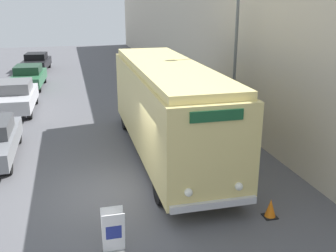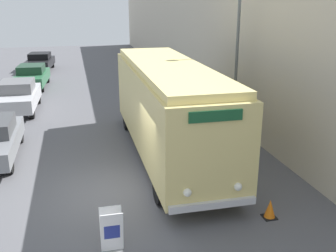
% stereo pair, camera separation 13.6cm
% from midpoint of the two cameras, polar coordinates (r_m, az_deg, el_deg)
% --- Properties ---
extents(ground_plane, '(80.00, 80.00, 0.00)m').
position_cam_midpoint_polar(ground_plane, '(12.41, -7.60, -9.46)').
color(ground_plane, '#56565B').
extents(building_wall_right, '(0.30, 60.00, 6.04)m').
position_cam_midpoint_polar(building_wall_right, '(22.36, 5.17, 11.12)').
color(building_wall_right, beige).
rests_on(building_wall_right, ground_plane).
extents(vintage_bus, '(2.50, 9.97, 3.48)m').
position_cam_midpoint_polar(vintage_bus, '(14.39, -0.33, 2.93)').
color(vintage_bus, black).
rests_on(vintage_bus, ground_plane).
extents(sign_board, '(0.52, 0.40, 1.08)m').
position_cam_midpoint_polar(sign_board, '(9.57, -8.36, -14.92)').
color(sign_board, gray).
rests_on(sign_board, ground_plane).
extents(streetlamp, '(0.36, 0.36, 6.35)m').
position_cam_midpoint_polar(streetlamp, '(16.17, 9.62, 12.23)').
color(streetlamp, '#595E60').
rests_on(streetlamp, ground_plane).
extents(parked_car_mid, '(2.05, 4.45, 1.60)m').
position_cam_midpoint_polar(parked_car_mid, '(22.02, -21.47, 4.01)').
color(parked_car_mid, black).
rests_on(parked_car_mid, ground_plane).
extents(parked_car_far, '(2.15, 4.51, 1.48)m').
position_cam_midpoint_polar(parked_car_far, '(27.78, -19.72, 6.79)').
color(parked_car_far, black).
rests_on(parked_car_far, ground_plane).
extents(parked_car_distant, '(2.26, 4.20, 1.42)m').
position_cam_midpoint_polar(parked_car_distant, '(34.35, -18.66, 8.83)').
color(parked_car_distant, black).
rests_on(parked_car_distant, ground_plane).
extents(traffic_cone, '(0.36, 0.36, 0.54)m').
position_cam_midpoint_polar(traffic_cone, '(11.24, 14.31, -11.51)').
color(traffic_cone, black).
rests_on(traffic_cone, ground_plane).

